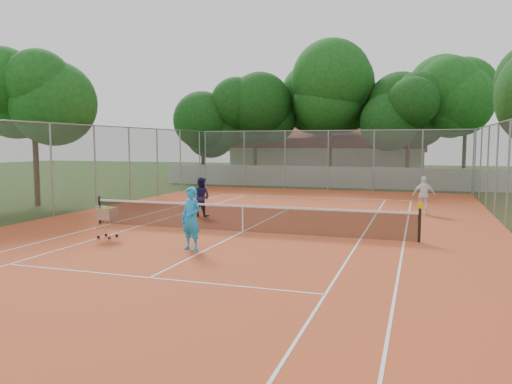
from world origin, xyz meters
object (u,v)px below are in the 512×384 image
(tennis_net, at_px, (243,218))
(ball_hopper, at_px, (107,222))
(player_near, at_px, (191,219))
(clubhouse, at_px, (329,154))
(player_far_left, at_px, (201,197))
(player_far_right, at_px, (424,195))

(tennis_net, distance_m, ball_hopper, 4.59)
(player_near, bearing_deg, clubhouse, 108.42)
(clubhouse, relative_size, player_far_left, 9.79)
(player_near, bearing_deg, player_far_left, 127.70)
(player_near, height_order, player_far_right, player_near)
(player_near, height_order, ball_hopper, player_near)
(player_far_right, bearing_deg, player_near, 50.33)
(player_near, height_order, player_far_left, player_near)
(clubhouse, bearing_deg, player_far_left, -92.15)
(clubhouse, height_order, player_far_left, clubhouse)
(player_far_left, bearing_deg, clubhouse, -82.02)
(clubhouse, xyz_separation_m, player_near, (1.58, -32.29, -1.25))
(player_far_left, relative_size, player_far_right, 0.99)
(player_near, bearing_deg, player_far_right, 72.36)
(clubhouse, relative_size, player_near, 8.83)
(tennis_net, xyz_separation_m, clubhouse, (-2.00, 29.00, 1.69))
(clubhouse, relative_size, player_far_right, 9.72)
(player_near, bearing_deg, ball_hopper, -177.00)
(clubhouse, height_order, player_near, clubhouse)
(tennis_net, height_order, clubhouse, clubhouse)
(tennis_net, distance_m, player_far_right, 9.03)
(player_far_right, distance_m, ball_hopper, 13.52)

